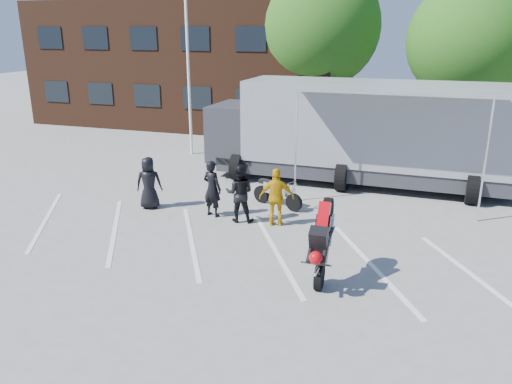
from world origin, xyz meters
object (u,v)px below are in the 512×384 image
Objects in this scene: tree_mid at (468,41)px; stunt_bike_rider at (324,275)px; parked_motorcycle at (277,206)px; spectator_leather_c at (240,193)px; transporter_truck at (361,183)px; spectator_leather_b at (212,189)px; tree_left at (320,27)px; flagpole at (193,39)px; spectator_leather_a at (149,183)px; spectator_hivis at (277,197)px.

tree_mid is 3.72× the size of stunt_bike_rider.
spectator_leather_c is at bearing 177.58° from parked_motorcycle.
transporter_truck reaches higher than spectator_leather_b.
transporter_truck reaches higher than spectator_leather_c.
parked_motorcycle is 1.10× the size of spectator_leather_b.
tree_left reaches higher than parked_motorcycle.
flagpole is 13.56m from stunt_bike_rider.
tree_left is 14.13m from spectator_leather_a.
flagpole is 4.20× the size of parked_motorcycle.
tree_left is 7.10m from tree_mid.
spectator_hivis is (1.66, -13.20, -4.72)m from tree_left.
transporter_truck is 4.10m from parked_motorcycle.
flagpole is 3.87× the size of stunt_bike_rider.
parked_motorcycle is 4.14m from spectator_leather_a.
tree_mid reaches higher than stunt_bike_rider.
tree_mid reaches higher than parked_motorcycle.
tree_left is 4.99× the size of spectator_leather_b.
spectator_leather_c is at bearing -56.48° from flagpole.
tree_left is at bearing 171.87° from tree_mid.
tree_mid is at bearing -105.63° from spectator_leather_b.
spectator_leather_b is (3.85, -7.08, -4.19)m from flagpole.
tree_mid is at bearing 64.48° from transporter_truck.
spectator_hivis is at bearing 124.80° from stunt_bike_rider.
spectator_leather_b is (-3.85, -4.87, 0.87)m from transporter_truck.
tree_mid is 9.43m from transporter_truck.
spectator_hivis is (-1.93, 2.63, 0.85)m from stunt_bike_rider.
spectator_leather_a is at bearing -14.07° from spectator_leather_c.
spectator_leather_b is 2.06m from spectator_hivis.
spectator_leather_a is at bearing 154.32° from stunt_bike_rider.
parked_motorcycle is 2.33m from spectator_leather_b.
transporter_truck is 6.71× the size of spectator_leather_b.
spectator_hivis is at bearing -167.70° from spectator_leather_b.
spectator_leather_c reaches higher than stunt_bike_rider.
spectator_leather_b is at bearing -18.50° from spectator_hivis.
stunt_bike_rider is 3.37m from spectator_hivis.
spectator_leather_b is 1.02× the size of spectator_hivis.
transporter_truck reaches higher than spectator_leather_a.
tree_mid is 13.93m from spectator_hivis.
flagpole is at bearing -125.28° from tree_left.
spectator_leather_c is at bearing -119.38° from transporter_truck.
transporter_truck is at bearing -67.13° from tree_left.
tree_left is (4.24, 6.00, 0.51)m from flagpole.
tree_left is at bearing -97.77° from spectator_hivis.
stunt_bike_rider is (0.13, -7.64, 0.00)m from transporter_truck.
transporter_truck reaches higher than stunt_bike_rider.
transporter_truck is 6.69× the size of spectator_leather_c.
flagpole is 4.71× the size of spectator_hivis.
tree_mid is 14.42m from spectator_leather_c.
spectator_leather_a is at bearing -140.45° from transporter_truck.
flagpole is 0.69× the size of transporter_truck.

